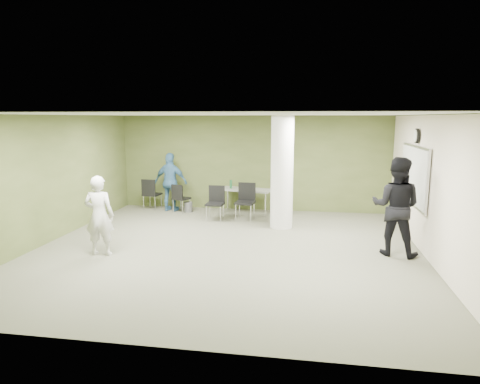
% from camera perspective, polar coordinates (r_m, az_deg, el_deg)
% --- Properties ---
extents(floor, '(8.00, 8.00, 0.00)m').
position_cam_1_polar(floor, '(9.12, -1.71, -7.57)').
color(floor, '#5B5947').
rests_on(floor, ground).
extents(ceiling, '(8.00, 8.00, 0.00)m').
position_cam_1_polar(ceiling, '(8.70, -1.81, 10.30)').
color(ceiling, white).
rests_on(ceiling, wall_back).
extents(wall_back, '(8.00, 2.80, 0.02)m').
position_cam_1_polar(wall_back, '(12.72, 1.71, 3.85)').
color(wall_back, '#465327').
rests_on(wall_back, floor).
extents(wall_left, '(0.02, 8.00, 2.80)m').
position_cam_1_polar(wall_left, '(10.34, -24.07, 1.60)').
color(wall_left, '#465327').
rests_on(wall_left, floor).
extents(wall_right_cream, '(0.02, 8.00, 2.80)m').
position_cam_1_polar(wall_right_cream, '(8.95, 24.25, 0.42)').
color(wall_right_cream, beige).
rests_on(wall_right_cream, floor).
extents(column, '(0.56, 0.56, 2.80)m').
position_cam_1_polar(column, '(10.65, 5.62, 2.63)').
color(column, silver).
rests_on(column, floor).
extents(whiteboard, '(0.05, 2.30, 1.30)m').
position_cam_1_polar(whiteboard, '(10.07, 22.15, 2.11)').
color(whiteboard, silver).
rests_on(whiteboard, wall_right_cream).
extents(wall_clock, '(0.06, 0.32, 0.32)m').
position_cam_1_polar(wall_clock, '(10.00, 22.48, 6.93)').
color(wall_clock, black).
rests_on(wall_clock, wall_right_cream).
extents(folding_table, '(1.61, 0.95, 0.97)m').
position_cam_1_polar(folding_table, '(12.28, 0.73, 0.18)').
color(folding_table, gray).
rests_on(folding_table, floor).
extents(wastebasket, '(0.25, 0.25, 0.29)m').
position_cam_1_polar(wastebasket, '(12.66, -6.93, -1.99)').
color(wastebasket, '#4C4C4C').
rests_on(wastebasket, floor).
extents(chair_back_left, '(0.53, 0.53, 0.94)m').
position_cam_1_polar(chair_back_left, '(13.06, -11.82, 0.02)').
color(chair_back_left, black).
rests_on(chair_back_left, floor).
extents(chair_back_right, '(0.54, 0.54, 0.84)m').
position_cam_1_polar(chair_back_right, '(12.53, -8.04, -0.56)').
color(chair_back_right, black).
rests_on(chair_back_right, floor).
extents(chair_table_left, '(0.47, 0.47, 0.92)m').
position_cam_1_polar(chair_table_left, '(11.55, -3.25, -1.10)').
color(chair_table_left, black).
rests_on(chair_table_left, floor).
extents(chair_table_right, '(0.54, 0.54, 1.00)m').
position_cam_1_polar(chair_table_right, '(11.55, 0.78, -0.86)').
color(chair_table_right, black).
rests_on(chair_table_right, floor).
extents(woman_white, '(0.63, 0.45, 1.62)m').
position_cam_1_polar(woman_white, '(8.99, -18.25, -3.01)').
color(woman_white, silver).
rests_on(woman_white, floor).
extents(man_black, '(1.15, 1.01, 1.98)m').
position_cam_1_polar(man_black, '(9.06, 20.08, -1.83)').
color(man_black, black).
rests_on(man_black, floor).
extents(man_blue, '(1.06, 0.55, 1.73)m').
position_cam_1_polar(man_blue, '(12.74, -9.21, 1.31)').
color(man_blue, '#38658D').
rests_on(man_blue, floor).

